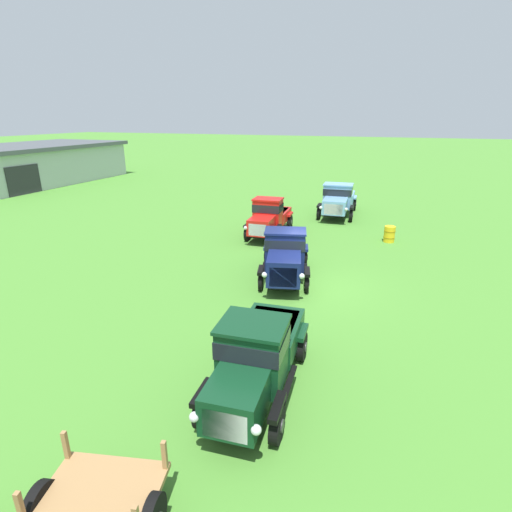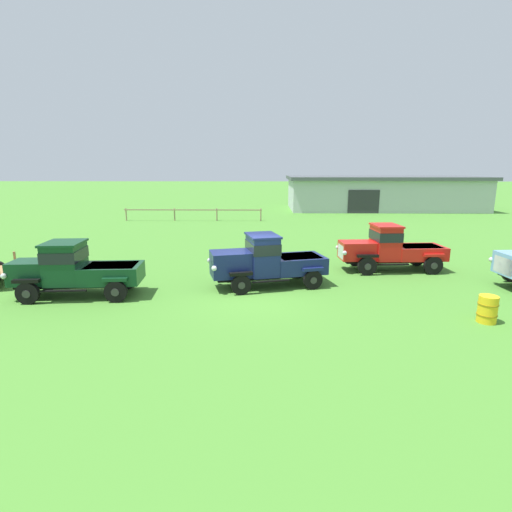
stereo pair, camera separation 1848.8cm
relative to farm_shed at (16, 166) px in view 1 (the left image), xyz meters
The scene contains 7 objects.
ground_plane 34.67m from the farm_shed, 113.20° to the right, with size 240.00×240.00×0.00m, color #47842D.
farm_shed is the anchor object (origin of this frame).
vintage_truck_second_in_line 37.91m from the farm_shed, 122.55° to the right, with size 4.82×2.15×2.06m.
vintage_truck_midrow_center 33.30m from the farm_shed, 113.54° to the right, with size 4.88×2.85×2.12m.
vintage_truck_far_side 28.90m from the farm_shed, 105.17° to the right, with size 4.94×2.14×2.15m.
vintage_truck_back_of_row 30.69m from the farm_shed, 92.68° to the right, with size 5.57×2.52×2.16m.
oil_drum_beside_row 34.89m from the farm_shed, 100.68° to the right, with size 0.60×0.60×0.86m.
Camera 1 is at (-14.29, -2.94, 6.36)m, focal length 28.00 mm.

